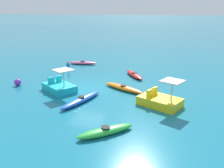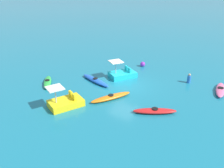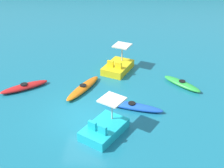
# 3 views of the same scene
# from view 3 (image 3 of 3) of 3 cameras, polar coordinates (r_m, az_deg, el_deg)

# --- Properties ---
(ground_plane) EXTENTS (600.00, 600.00, 0.00)m
(ground_plane) POSITION_cam_3_polar(r_m,az_deg,el_deg) (16.68, -5.25, -5.91)
(ground_plane) COLOR #19728C
(kayak_blue) EXTENTS (3.63, 1.42, 0.37)m
(kayak_blue) POSITION_cam_3_polar(r_m,az_deg,el_deg) (17.12, 3.73, -4.14)
(kayak_blue) COLOR blue
(kayak_blue) RESTS_ON ground_plane
(kayak_green) EXTENTS (2.45, 2.36, 0.37)m
(kayak_green) POSITION_cam_3_polar(r_m,az_deg,el_deg) (19.77, 13.01, 0.06)
(kayak_green) COLOR green
(kayak_green) RESTS_ON ground_plane
(kayak_orange) EXTENTS (1.96, 3.41, 0.37)m
(kayak_orange) POSITION_cam_3_polar(r_m,az_deg,el_deg) (18.89, -5.46, -0.74)
(kayak_orange) COLOR orange
(kayak_orange) RESTS_ON ground_plane
(kayak_red) EXTENTS (2.83, 2.35, 0.37)m
(kayak_red) POSITION_cam_3_polar(r_m,az_deg,el_deg) (19.70, -16.16, -0.51)
(kayak_red) COLOR red
(kayak_red) RESTS_ON ground_plane
(pedal_boat_cyan) EXTENTS (2.48, 2.83, 1.68)m
(pedal_boat_cyan) POSITION_cam_3_polar(r_m,az_deg,el_deg) (15.17, -1.45, -8.28)
(pedal_boat_cyan) COLOR #19B7C6
(pedal_boat_cyan) RESTS_ON ground_plane
(pedal_boat_yellow) EXTENTS (2.25, 2.77, 1.68)m
(pedal_boat_yellow) POSITION_cam_3_polar(r_m,az_deg,el_deg) (21.10, 1.11, 3.34)
(pedal_boat_yellow) COLOR yellow
(pedal_boat_yellow) RESTS_ON ground_plane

